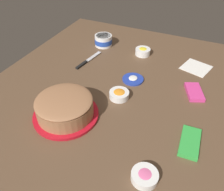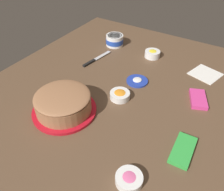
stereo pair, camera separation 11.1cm
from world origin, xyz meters
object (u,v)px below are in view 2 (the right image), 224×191
Objects in this scene: sprinkle_bowl_yellow at (152,54)px; sprinkle_bowl_orange at (120,95)px; frosted_cake at (63,103)px; paper_napkin at (206,74)px; spreading_knife at (95,60)px; candy_box_upper at (183,150)px; frosting_tub at (115,40)px; sprinkle_bowl_pink at (129,179)px; frosting_tub_lid at (137,81)px; candy_box_lower at (198,99)px.

sprinkle_bowl_yellow is 0.46m from sprinkle_bowl_orange.
paper_napkin is at bearing 143.80° from frosted_cake.
spreading_knife is 0.79m from candy_box_upper.
sprinkle_bowl_orange is at bearing -35.47° from paper_napkin.
frosted_cake is at bearing 11.81° from frosting_tub.
sprinkle_bowl_orange is at bearing -145.79° from sprinkle_bowl_pink.
frosted_cake is 0.28m from sprinkle_bowl_orange.
frosting_tub_lid is 0.60m from sprinkle_bowl_pink.
frosted_cake is 0.70m from sprinkle_bowl_yellow.
sprinkle_bowl_yellow reaches higher than paper_napkin.
sprinkle_bowl_orange is (0.23, 0.31, 0.01)m from spreading_knife.
paper_napkin is (-0.59, -0.06, -0.01)m from candy_box_upper.
sprinkle_bowl_orange reaches higher than spreading_knife.
candy_box_upper is (0.62, 0.69, -0.03)m from frosting_tub.
sprinkle_bowl_pink is 0.61× the size of candy_box_upper.
sprinkle_bowl_pink is (0.60, 0.57, 0.01)m from spreading_knife.
frosted_cake is 2.54× the size of frosting_tub_lid.
sprinkle_bowl_yellow is 0.64× the size of paper_napkin.
sprinkle_bowl_orange is at bearing -83.45° from candy_box_lower.
frosting_tub is 0.24m from spreading_knife.
frosting_tub reaches higher than paper_napkin.
paper_napkin is at bearing 87.23° from frosting_tub.
candy_box_lower is at bearing 128.61° from frosted_cake.
frosted_cake is 0.45m from sprinkle_bowl_pink.
sprinkle_bowl_yellow is at bearing 87.87° from frosting_tub.
paper_napkin is (-0.27, 0.30, -0.00)m from frosting_tub_lid.
sprinkle_bowl_pink is 0.65× the size of paper_napkin.
frosted_cake reaches higher than frosting_tub_lid.
sprinkle_bowl_pink is at bearing 43.34° from spreading_knife.
frosted_cake is at bearing -11.79° from sprinkle_bowl_yellow.
frosting_tub is 0.74× the size of candy_box_upper.
frosted_cake is 2.99× the size of sprinkle_bowl_orange.
sprinkle_bowl_pink is at bearing 24.10° from frosting_tub_lid.
paper_napkin is (-0.66, 0.48, -0.05)m from frosted_cake.
sprinkle_bowl_yellow is 0.60× the size of candy_box_upper.
frosted_cake reaches higher than sprinkle_bowl_yellow.
spreading_knife is at bearing -50.85° from sprinkle_bowl_yellow.
frosting_tub_lid is 0.74× the size of candy_box_upper.
sprinkle_bowl_orange is at bearing 54.07° from spreading_knife.
sprinkle_bowl_pink is 0.88m from sprinkle_bowl_yellow.
sprinkle_bowl_orange is at bearing 3.57° from sprinkle_bowl_yellow.
sprinkle_bowl_orange reaches higher than paper_napkin.
frosting_tub is 1.22× the size of sprinkle_bowl_pink.
candy_box_lower is (-0.02, 0.33, 0.00)m from frosting_tub_lid.
spreading_knife is 0.39m from sprinkle_bowl_orange.
sprinkle_bowl_orange is 0.40m from candy_box_upper.
frosting_tub is at bearing -132.64° from frosting_tub_lid.
sprinkle_bowl_yellow is at bearing -172.02° from frosting_tub_lid.
sprinkle_bowl_orange is 0.39m from candy_box_lower.
frosting_tub is at bearing -135.57° from candy_box_lower.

